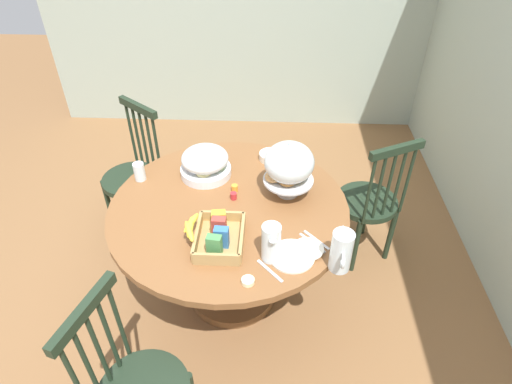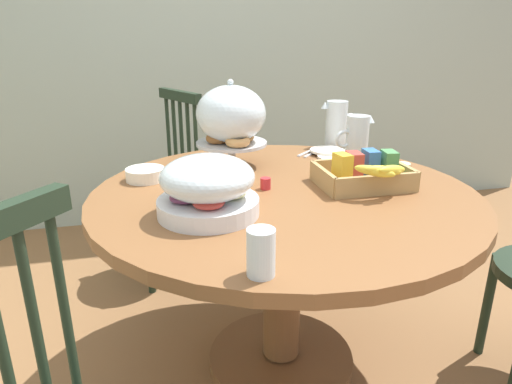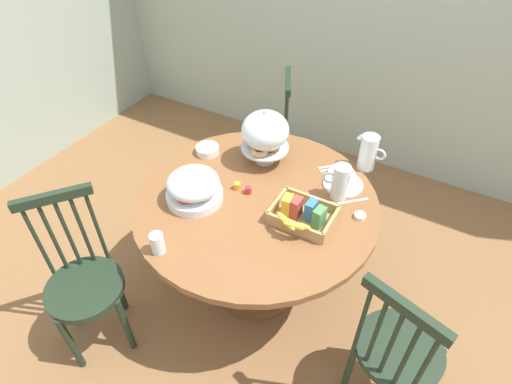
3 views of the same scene
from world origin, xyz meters
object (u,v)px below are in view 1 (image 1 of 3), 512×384
windsor_chair_near_window (134,178)px  milk_pitcher (341,253)px  windsor_chair_facing_door (369,204)px  dining_table (230,231)px  cereal_bowl (270,156)px  orange_juice_pitcher (271,244)px  fruit_platter_covered (205,163)px  butter_dish (248,281)px  pastry_stand_with_dome (289,165)px  cereal_basket (216,235)px  china_plate_small (308,249)px  china_plate_large (292,256)px  drinking_glass (139,172)px

windsor_chair_near_window → milk_pitcher: (1.03, 1.29, 0.38)m
windsor_chair_facing_door → dining_table: bearing=-65.4°
windsor_chair_facing_door → cereal_bowl: windsor_chair_facing_door is taller
windsor_chair_near_window → orange_juice_pitcher: size_ratio=4.88×
fruit_platter_covered → orange_juice_pitcher: size_ratio=1.50×
windsor_chair_facing_door → milk_pitcher: (0.82, -0.32, 0.38)m
orange_juice_pitcher → butter_dish: size_ratio=3.33×
pastry_stand_with_dome → cereal_basket: pastry_stand_with_dome is taller
pastry_stand_with_dome → butter_dish: 0.70m
china_plate_small → fruit_platter_covered: bearing=-136.3°
china_plate_small → butter_dish: same height
china_plate_large → china_plate_small: size_ratio=1.47×
orange_juice_pitcher → milk_pitcher: size_ratio=0.94×
dining_table → butter_dish: butter_dish is taller
cereal_basket → china_plate_large: bearing=77.1°
milk_pitcher → cereal_basket: size_ratio=0.67×
milk_pitcher → cereal_basket: bearing=-103.4°
cereal_bowl → windsor_chair_near_window: bearing=-98.8°
china_plate_large → windsor_chair_near_window: bearing=-132.2°
cereal_basket → china_plate_small: cereal_basket is taller
fruit_platter_covered → milk_pitcher: milk_pitcher is taller
china_plate_small → cereal_bowl: cereal_bowl is taller
dining_table → windsor_chair_near_window: size_ratio=1.35×
windsor_chair_near_window → windsor_chair_facing_door: 1.62m
cereal_bowl → china_plate_large: bearing=8.1°
fruit_platter_covered → china_plate_large: 0.82m
windsor_chair_near_window → windsor_chair_facing_door: (0.21, 1.61, 0.00)m
milk_pitcher → cereal_basket: 0.60m
dining_table → fruit_platter_covered: (-0.28, -0.16, 0.28)m
pastry_stand_with_dome → cereal_bowl: pastry_stand_with_dome is taller
milk_pitcher → drinking_glass: size_ratio=1.93×
milk_pitcher → china_plate_large: 0.24m
dining_table → cereal_basket: size_ratio=4.15×
milk_pitcher → windsor_chair_near_window: bearing=-128.6°
orange_juice_pitcher → windsor_chair_facing_door: bearing=140.6°
windsor_chair_near_window → china_plate_large: windsor_chair_near_window is taller
fruit_platter_covered → orange_juice_pitcher: 0.77m
dining_table → butter_dish: (0.53, 0.14, 0.20)m
drinking_glass → windsor_chair_near_window: bearing=-153.3°
cereal_basket → china_plate_small: bearing=84.5°
milk_pitcher → dining_table: bearing=-127.2°
china_plate_small → milk_pitcher: bearing=54.6°
dining_table → china_plate_small: bearing=52.2°
milk_pitcher → china_plate_large: size_ratio=0.96×
dining_table → windsor_chair_near_window: (-0.61, -0.74, -0.10)m
china_plate_large → butter_dish: (0.17, -0.20, 0.01)m
china_plate_small → cereal_basket: bearing=-95.5°
china_plate_large → orange_juice_pitcher: bearing=-85.1°
cereal_basket → dining_table: bearing=173.4°
windsor_chair_near_window → orange_juice_pitcher: 1.43m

